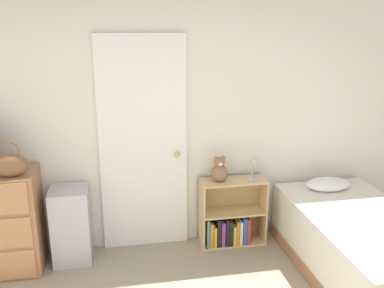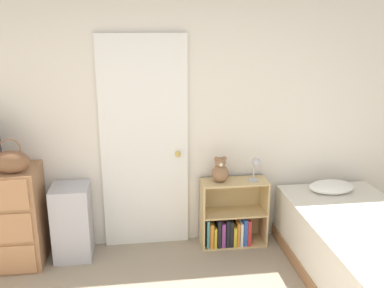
% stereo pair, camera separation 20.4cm
% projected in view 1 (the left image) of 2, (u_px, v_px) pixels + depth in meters
% --- Properties ---
extents(wall_back, '(10.00, 0.06, 2.55)m').
position_uv_depth(wall_back, '(163.00, 120.00, 4.10)').
color(wall_back, silver).
rests_on(wall_back, ground_plane).
extents(door_closed, '(0.83, 0.09, 2.09)m').
position_uv_depth(door_closed, '(143.00, 145.00, 4.08)').
color(door_closed, white).
rests_on(door_closed, ground_plane).
extents(handbag, '(0.31, 0.14, 0.31)m').
position_uv_depth(handbag, '(10.00, 165.00, 3.55)').
color(handbag, brown).
rests_on(handbag, dresser).
extents(storage_bin, '(0.35, 0.35, 0.72)m').
position_uv_depth(storage_bin, '(71.00, 225.00, 3.99)').
color(storage_bin, '#ADADB7').
rests_on(storage_bin, ground_plane).
extents(bookshelf, '(0.65, 0.28, 0.68)m').
position_uv_depth(bookshelf, '(229.00, 221.00, 4.33)').
color(bookshelf, tan).
rests_on(bookshelf, ground_plane).
extents(teddy_bear, '(0.17, 0.17, 0.26)m').
position_uv_depth(teddy_bear, '(219.00, 170.00, 4.15)').
color(teddy_bear, '#8C6647').
rests_on(teddy_bear, bookshelf).
extents(desk_lamp, '(0.11, 0.11, 0.24)m').
position_uv_depth(desk_lamp, '(254.00, 164.00, 4.16)').
color(desk_lamp, '#B2B2B7').
rests_on(desk_lamp, bookshelf).
extents(bed, '(1.00, 1.84, 0.67)m').
position_uv_depth(bed, '(361.00, 246.00, 3.76)').
color(bed, '#996B47').
rests_on(bed, ground_plane).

